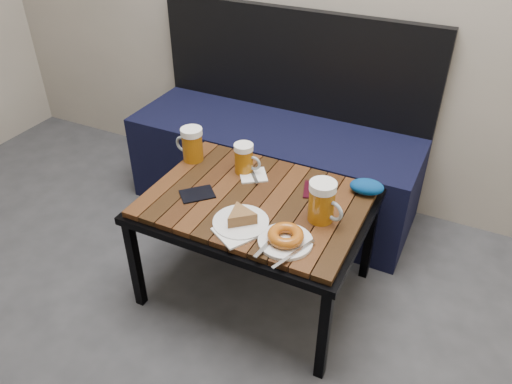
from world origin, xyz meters
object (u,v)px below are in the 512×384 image
at_px(beer_mug_centre, 244,158).
at_px(plate_bagel, 285,238).
at_px(bench, 275,158).
at_px(beer_mug_right, 322,202).
at_px(passport_burgundy, 315,190).
at_px(cafe_table, 256,208).
at_px(plate_pie, 241,219).
at_px(passport_navy, 197,194).
at_px(knit_pouch, 367,187).
at_px(beer_mug_left, 192,144).

xyz_separation_m(beer_mug_centre, plate_bagel, (0.32, -0.33, -0.04)).
distance_m(bench, plate_bagel, 0.91).
relative_size(beer_mug_right, passport_burgundy, 1.31).
height_order(cafe_table, plate_pie, plate_pie).
xyz_separation_m(beer_mug_right, passport_navy, (-0.47, -0.06, -0.07)).
height_order(beer_mug_centre, beer_mug_right, beer_mug_right).
height_order(passport_burgundy, knit_pouch, knit_pouch).
relative_size(bench, cafe_table, 1.67).
bearing_deg(plate_bagel, passport_burgundy, 93.41).
xyz_separation_m(bench, beer_mug_centre, (0.07, -0.46, 0.26)).
xyz_separation_m(passport_navy, passport_burgundy, (0.39, 0.22, -0.00)).
height_order(passport_navy, passport_burgundy, same).
bearing_deg(passport_navy, beer_mug_right, 52.19).
height_order(beer_mug_left, plate_pie, beer_mug_left).
relative_size(beer_mug_centre, passport_burgundy, 1.06).
relative_size(bench, beer_mug_left, 9.74).
bearing_deg(bench, plate_pie, -74.63).
height_order(beer_mug_centre, plate_pie, beer_mug_centre).
height_order(beer_mug_centre, plate_bagel, beer_mug_centre).
bearing_deg(knit_pouch, plate_bagel, -111.67).
relative_size(beer_mug_centre, plate_pie, 0.63).
bearing_deg(knit_pouch, beer_mug_centre, -171.80).
distance_m(bench, knit_pouch, 0.71).
bearing_deg(beer_mug_right, beer_mug_centre, 176.54).
distance_m(beer_mug_centre, beer_mug_right, 0.42).
xyz_separation_m(cafe_table, plate_pie, (0.02, -0.16, 0.07)).
xyz_separation_m(cafe_table, beer_mug_right, (0.26, -0.01, 0.12)).
bearing_deg(bench, plate_bagel, -63.82).
distance_m(plate_pie, plate_bagel, 0.18).
bearing_deg(bench, cafe_table, -72.57).
bearing_deg(bench, passport_navy, -91.51).
xyz_separation_m(beer_mug_centre, plate_pie, (0.14, -0.31, -0.04)).
bearing_deg(cafe_table, passport_burgundy, 38.70).
bearing_deg(plate_pie, beer_mug_right, 31.56).
bearing_deg(beer_mug_right, knit_pouch, 85.97).
height_order(bench, beer_mug_left, bench).
xyz_separation_m(beer_mug_left, beer_mug_right, (0.63, -0.15, 0.00)).
xyz_separation_m(beer_mug_right, knit_pouch, (0.10, 0.23, -0.05)).
bearing_deg(knit_pouch, passport_navy, -152.73).
bearing_deg(beer_mug_left, passport_navy, 129.86).
bearing_deg(beer_mug_left, cafe_table, 163.64).
bearing_deg(cafe_table, beer_mug_left, 159.31).
bearing_deg(passport_navy, cafe_table, 64.99).
relative_size(beer_mug_left, passport_burgundy, 1.23).
bearing_deg(passport_burgundy, cafe_table, -158.69).
distance_m(passport_navy, knit_pouch, 0.64).
distance_m(cafe_table, plate_bagel, 0.28).
distance_m(cafe_table, knit_pouch, 0.43).
bearing_deg(cafe_table, knit_pouch, 30.86).
distance_m(beer_mug_right, passport_navy, 0.48).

